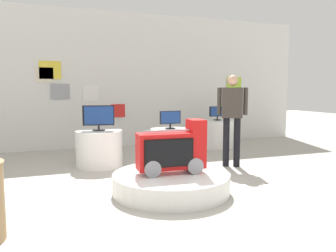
% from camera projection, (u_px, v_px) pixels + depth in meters
% --- Properties ---
extents(ground_plane, '(30.00, 30.00, 0.00)m').
position_uv_depth(ground_plane, '(162.00, 201.00, 4.33)').
color(ground_plane, '#B2ADA3').
extents(back_wall_display, '(11.01, 0.13, 3.38)m').
position_uv_depth(back_wall_display, '(105.00, 80.00, 8.26)').
color(back_wall_display, silver).
rests_on(back_wall_display, ground).
extents(main_display_pedestal, '(1.65, 1.65, 0.27)m').
position_uv_depth(main_display_pedestal, '(171.00, 183.00, 4.68)').
color(main_display_pedestal, white).
rests_on(main_display_pedestal, ground).
extents(novelty_firetruck_tv, '(0.97, 0.40, 0.75)m').
position_uv_depth(novelty_firetruck_tv, '(172.00, 152.00, 4.63)').
color(novelty_firetruck_tv, gray).
rests_on(novelty_firetruck_tv, main_display_pedestal).
extents(display_pedestal_left_rear, '(0.81, 0.81, 0.68)m').
position_uv_depth(display_pedestal_left_rear, '(217.00, 134.00, 8.33)').
color(display_pedestal_left_rear, white).
rests_on(display_pedestal_left_rear, ground).
extents(tv_on_left_rear, '(0.43, 0.19, 0.35)m').
position_uv_depth(tv_on_left_rear, '(217.00, 113.00, 8.27)').
color(tv_on_left_rear, black).
rests_on(tv_on_left_rear, display_pedestal_left_rear).
extents(display_pedestal_center_rear, '(0.87, 0.87, 0.68)m').
position_uv_depth(display_pedestal_center_rear, '(99.00, 148.00, 6.25)').
color(display_pedestal_center_rear, white).
rests_on(display_pedestal_center_rear, ground).
extents(tv_on_center_rear, '(0.58, 0.23, 0.47)m').
position_uv_depth(tv_on_center_rear, '(99.00, 117.00, 6.18)').
color(tv_on_center_rear, black).
rests_on(tv_on_center_rear, display_pedestal_center_rear).
extents(display_pedestal_right_rear, '(0.78, 0.78, 0.68)m').
position_uv_depth(display_pedestal_right_rear, '(170.00, 146.00, 6.52)').
color(display_pedestal_right_rear, white).
rests_on(display_pedestal_right_rear, ground).
extents(tv_on_right_rear, '(0.43, 0.19, 0.35)m').
position_uv_depth(tv_on_right_rear, '(170.00, 119.00, 6.45)').
color(tv_on_right_rear, black).
rests_on(tv_on_right_rear, display_pedestal_right_rear).
extents(shopper_browsing_near_truck, '(0.49, 0.37, 1.72)m').
position_uv_depth(shopper_browsing_near_truck, '(232.00, 113.00, 6.17)').
color(shopper_browsing_near_truck, black).
rests_on(shopper_browsing_near_truck, ground).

